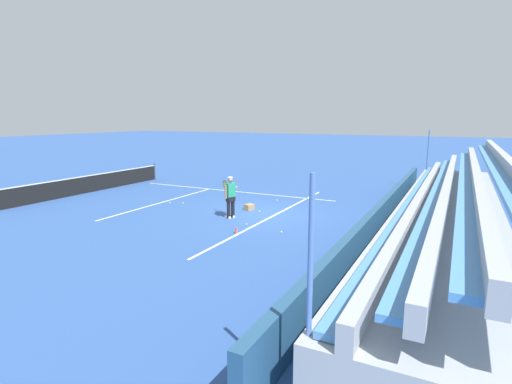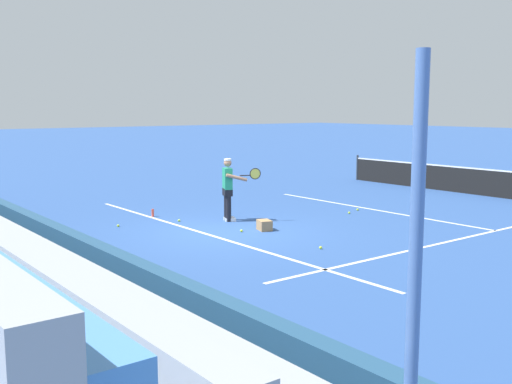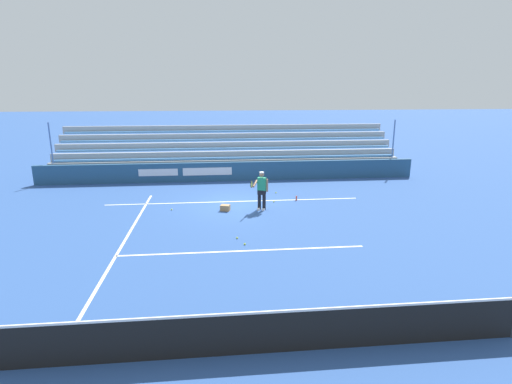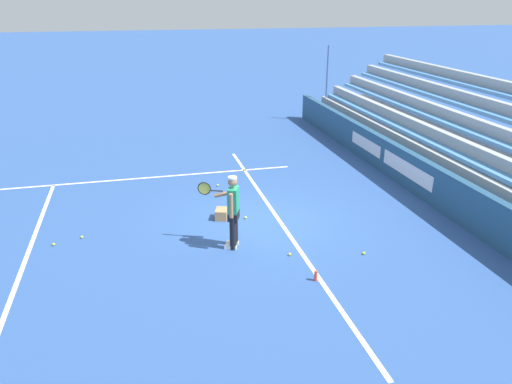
% 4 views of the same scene
% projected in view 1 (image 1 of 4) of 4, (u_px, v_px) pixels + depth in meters
% --- Properties ---
extents(ground_plane, '(160.00, 160.00, 0.00)m').
position_uv_depth(ground_plane, '(263.00, 214.00, 17.13)').
color(ground_plane, '#2D5193').
extents(court_baseline_white, '(12.00, 0.10, 0.01)m').
position_uv_depth(court_baseline_white, '(274.00, 216.00, 16.91)').
color(court_baseline_white, white).
rests_on(court_baseline_white, ground).
extents(court_sideline_white, '(0.10, 12.00, 0.01)m').
position_uv_depth(court_sideline_white, '(232.00, 191.00, 22.52)').
color(court_sideline_white, white).
rests_on(court_sideline_white, ground).
extents(court_service_line_white, '(8.22, 0.10, 0.01)m').
position_uv_depth(court_service_line_white, '(163.00, 202.00, 19.60)').
color(court_service_line_white, white).
rests_on(court_service_line_white, ground).
extents(back_wall_sponsor_board, '(21.82, 0.25, 1.10)m').
position_uv_depth(back_wall_sponsor_board, '(383.00, 214.00, 14.82)').
color(back_wall_sponsor_board, navy).
rests_on(back_wall_sponsor_board, ground).
extents(bleacher_stand, '(20.73, 3.20, 3.40)m').
position_uv_depth(bleacher_stand, '(450.00, 216.00, 13.77)').
color(bleacher_stand, '#9EA3A8').
rests_on(bleacher_stand, ground).
extents(tennis_player, '(0.84, 0.92, 1.71)m').
position_uv_depth(tennis_player, '(230.00, 197.00, 16.39)').
color(tennis_player, black).
rests_on(tennis_player, ground).
extents(ball_box_cardboard, '(0.47, 0.41, 0.26)m').
position_uv_depth(ball_box_cardboard, '(249.00, 207.00, 17.93)').
color(ball_box_cardboard, '#A87F51').
rests_on(ball_box_cardboard, ground).
extents(tennis_ball_far_right, '(0.07, 0.07, 0.07)m').
position_uv_depth(tennis_ball_far_right, '(170.00, 203.00, 19.27)').
color(tennis_ball_far_right, '#CCE533').
rests_on(tennis_ball_far_right, ground).
extents(tennis_ball_by_box, '(0.07, 0.07, 0.07)m').
position_uv_depth(tennis_ball_by_box, '(277.00, 200.00, 19.88)').
color(tennis_ball_by_box, '#CCE533').
rests_on(tennis_ball_by_box, ground).
extents(tennis_ball_stray_back, '(0.07, 0.07, 0.07)m').
position_uv_depth(tennis_ball_stray_back, '(281.00, 232.00, 14.36)').
color(tennis_ball_stray_back, '#CCE533').
rests_on(tennis_ball_stray_back, ground).
extents(tennis_ball_toward_net, '(0.07, 0.07, 0.07)m').
position_uv_depth(tennis_ball_toward_net, '(183.00, 203.00, 19.20)').
color(tennis_ball_toward_net, '#CCE533').
rests_on(tennis_ball_toward_net, ground).
extents(tennis_ball_midcourt, '(0.07, 0.07, 0.07)m').
position_uv_depth(tennis_ball_midcourt, '(246.00, 224.00, 15.40)').
color(tennis_ball_midcourt, '#CCE533').
rests_on(tennis_ball_midcourt, ground).
extents(tennis_ball_near_player, '(0.07, 0.07, 0.07)m').
position_uv_depth(tennis_ball_near_player, '(259.00, 211.00, 17.53)').
color(tennis_ball_near_player, '#CCE533').
rests_on(tennis_ball_near_player, ground).
extents(water_bottle, '(0.07, 0.07, 0.22)m').
position_uv_depth(water_bottle, '(236.00, 230.00, 14.31)').
color(water_bottle, '#EA4C33').
rests_on(water_bottle, ground).
extents(tennis_net, '(11.09, 0.09, 1.07)m').
position_uv_depth(tennis_net, '(87.00, 184.00, 21.90)').
color(tennis_net, '#33383D').
rests_on(tennis_net, ground).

